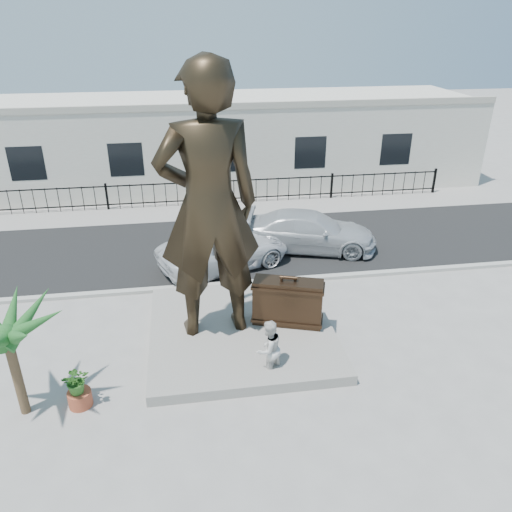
{
  "coord_description": "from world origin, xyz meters",
  "views": [
    {
      "loc": [
        -1.9,
        -10.47,
        8.42
      ],
      "look_at": [
        0.0,
        2.0,
        2.3
      ],
      "focal_mm": 35.0,
      "sensor_mm": 36.0,
      "label": 1
    }
  ],
  "objects": [
    {
      "name": "ground",
      "position": [
        0.0,
        0.0,
        0.0
      ],
      "size": [
        100.0,
        100.0,
        0.0
      ],
      "primitive_type": "plane",
      "color": "#9E9991",
      "rests_on": "ground"
    },
    {
      "name": "street",
      "position": [
        0.0,
        8.0,
        0.01
      ],
      "size": [
        40.0,
        7.0,
        0.01
      ],
      "primitive_type": "cube",
      "color": "black",
      "rests_on": "ground"
    },
    {
      "name": "curb",
      "position": [
        0.0,
        4.5,
        0.06
      ],
      "size": [
        40.0,
        0.25,
        0.12
      ],
      "primitive_type": "cube",
      "color": "#A5A399",
      "rests_on": "ground"
    },
    {
      "name": "far_sidewalk",
      "position": [
        0.0,
        12.0,
        0.01
      ],
      "size": [
        40.0,
        2.5,
        0.02
      ],
      "primitive_type": "cube",
      "color": "#9E9991",
      "rests_on": "ground"
    },
    {
      "name": "plinth",
      "position": [
        -0.5,
        1.5,
        0.15
      ],
      "size": [
        5.2,
        5.2,
        0.3
      ],
      "primitive_type": "cube",
      "color": "gray",
      "rests_on": "ground"
    },
    {
      "name": "fence",
      "position": [
        0.0,
        12.8,
        0.6
      ],
      "size": [
        22.0,
        0.1,
        1.2
      ],
      "primitive_type": "cube",
      "color": "black",
      "rests_on": "ground"
    },
    {
      "name": "building",
      "position": [
        0.0,
        17.0,
        2.2
      ],
      "size": [
        28.0,
        7.0,
        4.4
      ],
      "primitive_type": "cube",
      "color": "silver",
      "rests_on": "ground"
    },
    {
      "name": "statue",
      "position": [
        -1.29,
        1.63,
        3.99
      ],
      "size": [
        2.86,
        2.04,
        7.38
      ],
      "primitive_type": "imported",
      "rotation": [
        0.0,
        0.0,
        3.25
      ],
      "color": "#2D2316",
      "rests_on": "plinth"
    },
    {
      "name": "suitcase",
      "position": [
        0.85,
        1.53,
        0.99
      ],
      "size": [
        2.06,
        1.21,
        1.38
      ],
      "primitive_type": "cube",
      "rotation": [
        0.0,
        0.0,
        -0.32
      ],
      "color": "black",
      "rests_on": "plinth"
    },
    {
      "name": "tourist",
      "position": [
        -0.03,
        -0.32,
        0.8
      ],
      "size": [
        0.98,
        0.92,
        1.6
      ],
      "primitive_type": "imported",
      "rotation": [
        0.0,
        0.0,
        3.7
      ],
      "color": "silver",
      "rests_on": "ground"
    },
    {
      "name": "car_white",
      "position": [
        -0.57,
        6.03,
        0.68
      ],
      "size": [
        5.33,
        3.85,
        1.35
      ],
      "primitive_type": "imported",
      "rotation": [
        0.0,
        0.0,
        1.94
      ],
      "color": "silver",
      "rests_on": "street"
    },
    {
      "name": "car_silver",
      "position": [
        2.9,
        7.02,
        0.76
      ],
      "size": [
        5.53,
        3.35,
        1.5
      ],
      "primitive_type": "imported",
      "rotation": [
        0.0,
        0.0,
        1.31
      ],
      "color": "#B9BBBE",
      "rests_on": "street"
    },
    {
      "name": "worker",
      "position": [
        -0.26,
        11.75,
        0.94
      ],
      "size": [
        1.37,
        1.24,
        1.85
      ],
      "primitive_type": "imported",
      "rotation": [
        0.0,
        0.0,
        0.6
      ],
      "color": "orange",
      "rests_on": "far_sidewalk"
    },
    {
      "name": "palm_tree",
      "position": [
        -5.9,
        -0.79,
        0.0
      ],
      "size": [
        1.8,
        1.8,
        3.2
      ],
      "primitive_type": null,
      "color": "#1D511F",
      "rests_on": "ground"
    },
    {
      "name": "planter",
      "position": [
        -4.65,
        -0.76,
        0.2
      ],
      "size": [
        0.56,
        0.56,
        0.4
      ],
      "primitive_type": "cylinder",
      "color": "#A6472C",
      "rests_on": "ground"
    },
    {
      "name": "shrub",
      "position": [
        -4.65,
        -0.76,
        0.75
      ],
      "size": [
        0.71,
        0.64,
        0.7
      ],
      "primitive_type": "imported",
      "rotation": [
        0.0,
        0.0,
        0.17
      ],
      "color": "#2F6621",
      "rests_on": "planter"
    }
  ]
}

